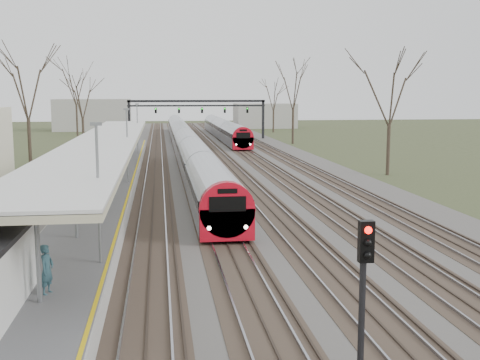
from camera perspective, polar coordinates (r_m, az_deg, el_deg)
The scene contains 10 objects.
track_bed at distance 63.06m, azimuth -2.33°, elevation 1.84°, with size 24.00×160.00×0.22m.
platform at distance 45.52m, azimuth -12.01°, elevation -0.24°, with size 3.50×69.00×1.00m, color #9E9B93.
canopy at distance 40.67m, azimuth -12.63°, elevation 3.61°, with size 4.10×50.00×3.11m.
signal_gantry at distance 92.60m, azimuth -4.07°, elevation 6.86°, with size 21.00×0.59×6.08m.
tree_west_far at distance 56.59m, azimuth -19.58°, elevation 8.72°, with size 5.50×5.50×11.33m.
tree_east_far at distance 53.12m, azimuth 14.06°, elevation 8.22°, with size 5.00×5.00×10.30m.
train_near at distance 71.97m, azimuth -5.23°, elevation 3.74°, with size 2.62×90.21×3.05m.
train_far at distance 94.79m, azimuth -1.57°, elevation 4.84°, with size 2.62×45.21×3.05m.
passenger at distance 19.25m, azimuth -17.84°, elevation -8.09°, with size 0.56×0.37×1.55m, color #2C4D56.
signal_post at distance 14.80m, azimuth 11.66°, elevation -8.94°, with size 0.35×0.45×4.10m.
Camera 1 is at (-5.52, -7.41, 7.05)m, focal length 45.00 mm.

